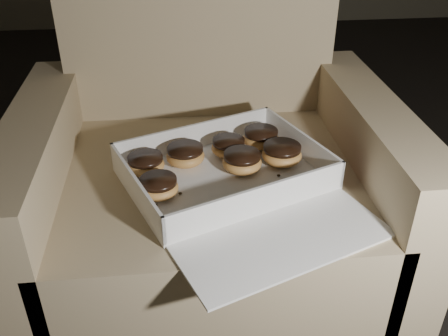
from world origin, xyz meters
name	(u,v)px	position (x,y,z in m)	size (l,w,h in m)	color
floor	(175,257)	(0.00, 0.00, 0.00)	(4.50, 4.50, 0.00)	black
armchair	(209,195)	(0.09, -0.09, 0.26)	(0.80, 0.68, 0.84)	tan
bakery_box	(235,184)	(0.13, -0.24, 0.39)	(0.50, 0.54, 0.06)	white
donut_a	(282,154)	(0.24, -0.16, 0.41)	(0.08, 0.08, 0.04)	#DF974D
donut_b	(185,155)	(0.04, -0.14, 0.40)	(0.08, 0.08, 0.04)	#DF974D
donut_c	(261,138)	(0.21, -0.09, 0.40)	(0.08, 0.08, 0.04)	#DF974D
donut_d	(242,161)	(0.15, -0.18, 0.40)	(0.08, 0.08, 0.04)	#DF974D
donut_e	(146,164)	(-0.04, -0.17, 0.40)	(0.08, 0.08, 0.04)	#DF974D
donut_f	(159,187)	(-0.02, -0.25, 0.40)	(0.07, 0.07, 0.04)	#DF974D
donut_g	(229,147)	(0.13, -0.12, 0.40)	(0.07, 0.07, 0.04)	#DF974D
crumb_a	(199,210)	(0.06, -0.31, 0.39)	(0.01, 0.01, 0.00)	black
crumb_b	(180,193)	(0.02, -0.25, 0.39)	(0.01, 0.01, 0.00)	black
crumb_c	(279,175)	(0.22, -0.21, 0.39)	(0.01, 0.01, 0.00)	black
crumb_d	(155,205)	(-0.02, -0.29, 0.39)	(0.01, 0.01, 0.00)	black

